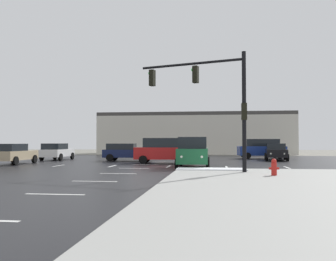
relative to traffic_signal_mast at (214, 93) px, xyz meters
name	(u,v)px	position (x,y,z in m)	size (l,w,h in m)	color
ground_plane	(140,167)	(-5.15, 5.14, -4.43)	(120.00, 120.00, 0.00)	slate
road_asphalt	(140,166)	(-5.15, 5.14, -4.42)	(44.00, 44.00, 0.02)	black
snow_strip_curbside	(212,169)	(-0.15, 1.14, -4.26)	(4.00, 1.60, 0.06)	white
lane_markings	(154,168)	(-3.94, 3.77, -4.41)	(36.15, 36.15, 0.01)	silver
traffic_signal_mast	(214,93)	(0.00, 0.00, 0.00)	(5.95, 2.03, 6.41)	black
fire_hydrant	(274,167)	(2.82, -2.29, -3.90)	(0.48, 0.26, 0.79)	red
strip_building_background	(196,134)	(-2.69, 34.72, -1.43)	(27.99, 8.00, 6.00)	beige
sedan_white	(57,151)	(-14.95, 13.42, -3.58)	(2.13, 4.58, 1.58)	white
sedan_tan	(13,153)	(-15.41, 6.48, -3.58)	(2.12, 4.58, 1.58)	tan
sedan_black	(276,151)	(5.82, 15.42, -3.58)	(2.40, 4.67, 1.58)	black
sedan_navy	(127,152)	(-7.81, 12.31, -3.58)	(4.60, 2.18, 1.58)	#141E47
suv_blue	(261,148)	(4.94, 18.93, -3.34)	(4.98, 2.56, 2.03)	navy
suv_green	(193,151)	(-1.38, 4.53, -3.34)	(2.21, 4.86, 2.03)	#195933
suv_red	(165,150)	(-3.95, 9.24, -3.34)	(4.91, 2.36, 2.03)	#B21919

